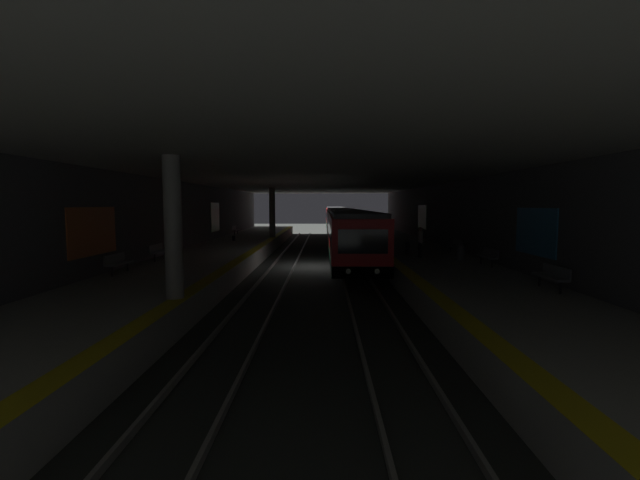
{
  "coord_description": "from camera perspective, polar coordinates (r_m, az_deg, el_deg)",
  "views": [
    {
      "loc": [
        -26.54,
        -0.46,
        4.07
      ],
      "look_at": [
        7.35,
        -0.11,
        1.13
      ],
      "focal_mm": 23.06,
      "sensor_mm": 36.0,
      "label": 1
    }
  ],
  "objects": [
    {
      "name": "bench_right_far",
      "position": [
        42.27,
        -11.7,
        1.48
      ],
      "size": [
        1.7,
        0.47,
        0.86
      ],
      "color": "#262628",
      "rests_on": "platform_right"
    },
    {
      "name": "backpack_on_floor",
      "position": [
        35.1,
        -11.89,
        0.25
      ],
      "size": [
        0.3,
        0.2,
        0.4
      ],
      "color": "black",
      "rests_on": "platform_right"
    },
    {
      "name": "metro_train",
      "position": [
        45.78,
        2.77,
        2.4
      ],
      "size": [
        54.74,
        2.83,
        3.49
      ],
      "color": "red",
      "rests_on": "track_left"
    },
    {
      "name": "bench_right_mid",
      "position": [
        23.9,
        -21.54,
        -1.37
      ],
      "size": [
        1.7,
        0.47,
        0.86
      ],
      "color": "#262628",
      "rests_on": "platform_right"
    },
    {
      "name": "wall_right",
      "position": [
        28.36,
        -19.88,
        2.11
      ],
      "size": [
        60.0,
        0.56,
        5.6
      ],
      "color": "#56565B",
      "rests_on": "ground"
    },
    {
      "name": "person_walking_mid",
      "position": [
        33.59,
        9.61,
        1.3
      ],
      "size": [
        0.6,
        0.23,
        1.68
      ],
      "color": "#353535",
      "rests_on": "platform_left"
    },
    {
      "name": "pillar_far",
      "position": [
        38.27,
        -6.65,
        3.82
      ],
      "size": [
        0.56,
        0.56,
        4.55
      ],
      "color": "gray",
      "rests_on": "platform_right"
    },
    {
      "name": "ceiling_slab",
      "position": [
        26.6,
        -0.41,
        8.7
      ],
      "size": [
        60.0,
        19.4,
        0.4
      ],
      "color": "beige",
      "rests_on": "wall_left"
    },
    {
      "name": "platform_left",
      "position": [
        27.46,
        13.4,
        -2.58
      ],
      "size": [
        60.0,
        5.3,
        1.06
      ],
      "color": "#A8A59E",
      "rests_on": "ground"
    },
    {
      "name": "pillar_near",
      "position": [
        13.89,
        -19.7,
        1.61
      ],
      "size": [
        0.56,
        0.56,
        4.55
      ],
      "color": "gray",
      "rests_on": "platform_right"
    },
    {
      "name": "suitcase_rolling",
      "position": [
        25.71,
        12.05,
        -1.08
      ],
      "size": [
        0.35,
        0.22,
        1.02
      ],
      "color": "black",
      "rests_on": "platform_left"
    },
    {
      "name": "wall_left",
      "position": [
        28.05,
        19.29,
        2.1
      ],
      "size": [
        60.0,
        0.56,
        5.6
      ],
      "color": "#56565B",
      "rests_on": "ground"
    },
    {
      "name": "track_right",
      "position": [
        26.97,
        -5.09,
        -3.56
      ],
      "size": [
        60.0,
        1.53,
        0.16
      ],
      "color": "gray",
      "rests_on": "ground"
    },
    {
      "name": "bench_left_mid",
      "position": [
        21.82,
        22.31,
        -1.97
      ],
      "size": [
        1.7,
        0.47,
        0.86
      ],
      "color": "#262628",
      "rests_on": "platform_left"
    },
    {
      "name": "bench_left_far",
      "position": [
        26.56,
        18.28,
        -0.67
      ],
      "size": [
        1.7,
        0.47,
        0.86
      ],
      "color": "#262628",
      "rests_on": "platform_left"
    },
    {
      "name": "trash_bin",
      "position": [
        23.32,
        18.93,
        -1.69
      ],
      "size": [
        0.44,
        0.44,
        0.85
      ],
      "color": "#595B5E",
      "rests_on": "platform_left"
    },
    {
      "name": "platform_right",
      "position": [
        27.68,
        -14.1,
        -2.54
      ],
      "size": [
        60.0,
        5.3,
        1.06
      ],
      "color": "#A8A59E",
      "rests_on": "ground"
    },
    {
      "name": "bench_right_near",
      "position": [
        19.95,
        -26.26,
        -2.73
      ],
      "size": [
        1.7,
        0.47,
        0.86
      ],
      "color": "#262628",
      "rests_on": "platform_right"
    },
    {
      "name": "track_left",
      "position": [
        26.89,
        4.3,
        -3.58
      ],
      "size": [
        60.0,
        1.53,
        0.16
      ],
      "color": "gray",
      "rests_on": "ground"
    },
    {
      "name": "person_waiting_near",
      "position": [
        23.97,
        13.71,
        -0.14
      ],
      "size": [
        0.6,
        0.24,
        1.73
      ],
      "color": "#2C2C2C",
      "rests_on": "platform_left"
    },
    {
      "name": "ground_plane",
      "position": [
        26.85,
        -0.4,
        -3.75
      ],
      "size": [
        120.0,
        120.0,
        0.0
      ],
      "primitive_type": "plane",
      "color": "#2D302D"
    },
    {
      "name": "bench_left_near",
      "position": [
        16.72,
        29.54,
        -4.26
      ],
      "size": [
        1.7,
        0.47,
        0.86
      ],
      "color": "#262628",
      "rests_on": "platform_left"
    }
  ]
}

